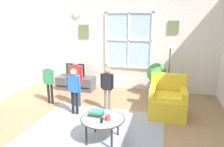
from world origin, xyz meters
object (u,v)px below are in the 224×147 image
object	(u,v)px
tv_stand	(76,83)
television	(75,70)
coffee_table	(103,119)
floor_lamp	(170,49)
cup	(108,118)
person_blue_shirt	(74,86)
person_red_shirt	(76,77)
person_black_shirt	(107,84)
book_stack	(96,113)
armchair	(167,101)
potted_plant_by_window	(156,75)
remote_near_books	(102,121)
person_green_shirt	(49,79)

from	to	relation	value
tv_stand	television	distance (m)	0.40
coffee_table	floor_lamp	world-z (taller)	floor_lamp
cup	person_blue_shirt	world-z (taller)	person_blue_shirt
person_red_shirt	person_black_shirt	bearing A→B (deg)	-3.52
coffee_table	cup	distance (m)	0.14
coffee_table	book_stack	world-z (taller)	book_stack
armchair	potted_plant_by_window	distance (m)	1.15
coffee_table	person_black_shirt	size ratio (longest dim) A/B	0.75
coffee_table	person_blue_shirt	xyz separation A→B (m)	(-0.90, 0.82, 0.26)
coffee_table	person_red_shirt	size ratio (longest dim) A/B	0.65
book_stack	floor_lamp	world-z (taller)	floor_lamp
floor_lamp	potted_plant_by_window	bearing A→B (deg)	137.28
person_red_shirt	floor_lamp	size ratio (longest dim) A/B	0.72
person_blue_shirt	person_red_shirt	size ratio (longest dim) A/B	0.89
remote_near_books	potted_plant_by_window	size ratio (longest dim) A/B	0.15
person_black_shirt	remote_near_books	bearing A→B (deg)	-77.74
person_black_shirt	floor_lamp	bearing A→B (deg)	34.45
tv_stand	person_red_shirt	bearing A→B (deg)	-63.97
book_stack	person_blue_shirt	bearing A→B (deg)	135.06
armchair	coffee_table	xyz separation A→B (m)	(-1.06, -1.31, 0.06)
person_green_shirt	person_blue_shirt	xyz separation A→B (m)	(0.85, -0.39, 0.02)
coffee_table	person_black_shirt	distance (m)	1.24
tv_stand	armchair	size ratio (longest dim) A/B	1.30
television	book_stack	xyz separation A→B (m)	(1.47, -2.33, -0.13)
person_blue_shirt	person_black_shirt	bearing A→B (deg)	30.08
remote_near_books	person_blue_shirt	distance (m)	1.33
floor_lamp	person_red_shirt	bearing A→B (deg)	-157.74
tv_stand	person_green_shirt	world-z (taller)	person_green_shirt
potted_plant_by_window	television	bearing A→B (deg)	179.88
coffee_table	potted_plant_by_window	size ratio (longest dim) A/B	0.82
person_blue_shirt	person_red_shirt	distance (m)	0.45
potted_plant_by_window	floor_lamp	distance (m)	0.83
armchair	book_stack	size ratio (longest dim) A/B	3.48
person_black_shirt	potted_plant_by_window	xyz separation A→B (m)	(1.01, 1.19, -0.01)
remote_near_books	person_green_shirt	world-z (taller)	person_green_shirt
coffee_table	cup	world-z (taller)	cup
cup	book_stack	bearing A→B (deg)	156.17
book_stack	potted_plant_by_window	distance (m)	2.49
person_blue_shirt	remote_near_books	bearing A→B (deg)	-45.39
coffee_table	person_blue_shirt	size ratio (longest dim) A/B	0.73
person_black_shirt	person_red_shirt	distance (m)	0.78
remote_near_books	armchair	bearing A→B (deg)	53.84
person_blue_shirt	tv_stand	bearing A→B (deg)	114.12
armchair	person_blue_shirt	bearing A→B (deg)	-166.00
cup	person_green_shirt	xyz separation A→B (m)	(-1.85, 1.27, 0.17)
armchair	person_black_shirt	world-z (taller)	person_black_shirt
armchair	person_red_shirt	xyz separation A→B (m)	(-2.10, -0.07, 0.40)
cup	potted_plant_by_window	xyz separation A→B (m)	(0.64, 2.43, 0.16)
coffee_table	person_red_shirt	xyz separation A→B (m)	(-1.04, 1.24, 0.34)
tv_stand	armchair	bearing A→B (deg)	-22.08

